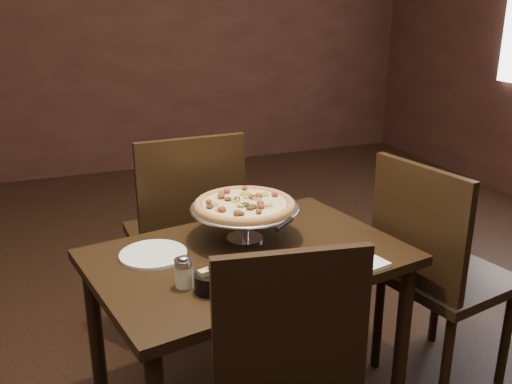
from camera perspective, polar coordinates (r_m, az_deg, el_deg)
name	(u,v)px	position (r m, az deg, el deg)	size (l,w,h in m)	color
room	(244,47)	(1.86, -1.22, 14.29)	(6.04, 7.04, 2.84)	black
dining_table	(248,275)	(2.09, -0.78, -8.35)	(1.20, 0.90, 0.68)	black
pizza_stand	(245,205)	(2.11, -1.15, -1.33)	(0.41, 0.41, 0.17)	#B7B6BE
parmesan_shaker	(184,272)	(1.83, -7.22, -7.95)	(0.06, 0.06, 0.11)	#F8F1C0
pepper_flake_shaker	(244,270)	(1.82, -1.18, -7.84)	(0.06, 0.06, 0.10)	maroon
packet_caddy	(210,282)	(1.80, -4.63, -8.94)	(0.10, 0.10, 0.08)	black
napkin_stack	(363,263)	(2.00, 10.61, -6.96)	(0.14, 0.14, 0.01)	white
plate_left	(153,254)	(2.06, -10.24, -6.15)	(0.24, 0.24, 0.01)	white
plate_near	(291,285)	(1.83, 3.55, -9.25)	(0.24, 0.24, 0.01)	white
serving_spatula	(284,225)	(1.95, 2.80, -3.31)	(0.15, 0.15, 0.02)	#B7B6BE
chair_far	(186,229)	(2.62, -7.06, -3.67)	(0.48, 0.48, 1.00)	black
chair_side	(436,267)	(2.40, 17.54, -7.19)	(0.53, 0.53, 0.97)	black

